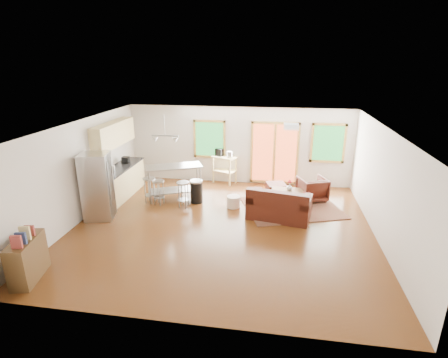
# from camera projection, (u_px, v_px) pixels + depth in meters

# --- Properties ---
(floor) EXTENTS (7.50, 7.00, 0.02)m
(floor) POSITION_uv_depth(u_px,v_px,m) (222.00, 227.00, 8.94)
(floor) COLOR #3D1F0B
(floor) RESTS_ON ground
(ceiling) EXTENTS (7.50, 7.00, 0.02)m
(ceiling) POSITION_uv_depth(u_px,v_px,m) (222.00, 126.00, 8.09)
(ceiling) COLOR silver
(ceiling) RESTS_ON ground
(back_wall) EXTENTS (7.50, 0.02, 2.60)m
(back_wall) POSITION_uv_depth(u_px,v_px,m) (239.00, 146.00, 11.79)
(back_wall) COLOR beige
(back_wall) RESTS_ON ground
(left_wall) EXTENTS (0.02, 7.00, 2.60)m
(left_wall) POSITION_uv_depth(u_px,v_px,m) (80.00, 172.00, 9.07)
(left_wall) COLOR beige
(left_wall) RESTS_ON ground
(right_wall) EXTENTS (0.02, 7.00, 2.60)m
(right_wall) POSITION_uv_depth(u_px,v_px,m) (385.00, 188.00, 7.96)
(right_wall) COLOR beige
(right_wall) RESTS_ON ground
(front_wall) EXTENTS (7.50, 0.02, 2.60)m
(front_wall) POSITION_uv_depth(u_px,v_px,m) (184.00, 254.00, 5.24)
(front_wall) COLOR beige
(front_wall) RESTS_ON ground
(window_left) EXTENTS (1.10, 0.05, 1.30)m
(window_left) POSITION_uv_depth(u_px,v_px,m) (210.00, 139.00, 11.83)
(window_left) COLOR #1B5624
(window_left) RESTS_ON back_wall
(french_doors) EXTENTS (1.60, 0.05, 2.10)m
(french_doors) POSITION_uv_depth(u_px,v_px,m) (274.00, 153.00, 11.63)
(french_doors) COLOR #B14421
(french_doors) RESTS_ON back_wall
(window_right) EXTENTS (1.10, 0.05, 1.30)m
(window_right) POSITION_uv_depth(u_px,v_px,m) (328.00, 143.00, 11.25)
(window_right) COLOR #1B5624
(window_right) RESTS_ON back_wall
(rug) EXTENTS (3.13, 2.76, 0.03)m
(rug) POSITION_uv_depth(u_px,v_px,m) (292.00, 208.00, 10.07)
(rug) COLOR #4A5931
(rug) RESTS_ON floor
(loveseat) EXTENTS (1.78, 1.22, 0.87)m
(loveseat) POSITION_uv_depth(u_px,v_px,m) (279.00, 206.00, 9.34)
(loveseat) COLOR black
(loveseat) RESTS_ON floor
(coffee_table) EXTENTS (1.03, 0.63, 0.41)m
(coffee_table) POSITION_uv_depth(u_px,v_px,m) (289.00, 192.00, 10.29)
(coffee_table) COLOR #3D2813
(coffee_table) RESTS_ON floor
(armchair) EXTENTS (0.98, 0.95, 0.79)m
(armchair) POSITION_uv_depth(u_px,v_px,m) (312.00, 188.00, 10.53)
(armchair) COLOR black
(armchair) RESTS_ON floor
(ottoman) EXTENTS (0.70, 0.70, 0.37)m
(ottoman) POSITION_uv_depth(u_px,v_px,m) (276.00, 189.00, 11.00)
(ottoman) COLOR black
(ottoman) RESTS_ON floor
(pouf) EXTENTS (0.44, 0.44, 0.34)m
(pouf) POSITION_uv_depth(u_px,v_px,m) (233.00, 202.00, 10.09)
(pouf) COLOR beige
(pouf) RESTS_ON floor
(vase) EXTENTS (0.20, 0.21, 0.32)m
(vase) POSITION_uv_depth(u_px,v_px,m) (289.00, 186.00, 10.29)
(vase) COLOR silver
(vase) RESTS_ON coffee_table
(book) EXTENTS (0.18, 0.10, 0.26)m
(book) POSITION_uv_depth(u_px,v_px,m) (305.00, 190.00, 9.97)
(book) COLOR maroon
(book) RESTS_ON coffee_table
(cabinets) EXTENTS (0.64, 2.24, 2.30)m
(cabinets) POSITION_uv_depth(u_px,v_px,m) (119.00, 167.00, 10.74)
(cabinets) COLOR #D8C07B
(cabinets) RESTS_ON floor
(refrigerator) EXTENTS (0.86, 0.84, 1.79)m
(refrigerator) POSITION_uv_depth(u_px,v_px,m) (98.00, 186.00, 9.20)
(refrigerator) COLOR #B7BABC
(refrigerator) RESTS_ON floor
(island) EXTENTS (1.79, 1.29, 1.05)m
(island) POSITION_uv_depth(u_px,v_px,m) (174.00, 176.00, 10.53)
(island) COLOR #B7BABC
(island) RESTS_ON floor
(cup) EXTENTS (0.12, 0.10, 0.12)m
(cup) POSITION_uv_depth(u_px,v_px,m) (185.00, 167.00, 10.41)
(cup) COLOR silver
(cup) RESTS_ON island
(bar_stool_a) EXTENTS (0.43, 0.43, 0.77)m
(bar_stool_a) POSITION_uv_depth(u_px,v_px,m) (149.00, 184.00, 10.28)
(bar_stool_a) COLOR #B7BABC
(bar_stool_a) RESTS_ON floor
(bar_stool_b) EXTENTS (0.44, 0.44, 0.75)m
(bar_stool_b) POSITION_uv_depth(u_px,v_px,m) (158.00, 187.00, 10.17)
(bar_stool_b) COLOR #B7BABC
(bar_stool_b) RESTS_ON floor
(bar_stool_c) EXTENTS (0.41, 0.41, 0.77)m
(bar_stool_c) POSITION_uv_depth(u_px,v_px,m) (183.00, 189.00, 9.94)
(bar_stool_c) COLOR #B7BABC
(bar_stool_c) RESTS_ON floor
(trash_can) EXTENTS (0.48, 0.48, 0.69)m
(trash_can) POSITION_uv_depth(u_px,v_px,m) (196.00, 191.00, 10.37)
(trash_can) COLOR black
(trash_can) RESTS_ON floor
(kitchen_cart) EXTENTS (0.92, 0.78, 1.20)m
(kitchen_cart) POSITION_uv_depth(u_px,v_px,m) (224.00, 160.00, 11.87)
(kitchen_cart) COLOR #D8C07B
(kitchen_cart) RESTS_ON floor
(bookshelf) EXTENTS (0.56, 1.01, 1.12)m
(bookshelf) POSITION_uv_depth(u_px,v_px,m) (27.00, 259.00, 6.71)
(bookshelf) COLOR #3D2813
(bookshelf) RESTS_ON floor
(ceiling_flush) EXTENTS (0.35, 0.35, 0.12)m
(ceiling_flush) POSITION_uv_depth(u_px,v_px,m) (291.00, 126.00, 8.43)
(ceiling_flush) COLOR white
(ceiling_flush) RESTS_ON ceiling
(pendant_light) EXTENTS (0.80, 0.18, 0.79)m
(pendant_light) POSITION_uv_depth(u_px,v_px,m) (165.00, 139.00, 10.00)
(pendant_light) COLOR gray
(pendant_light) RESTS_ON ceiling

